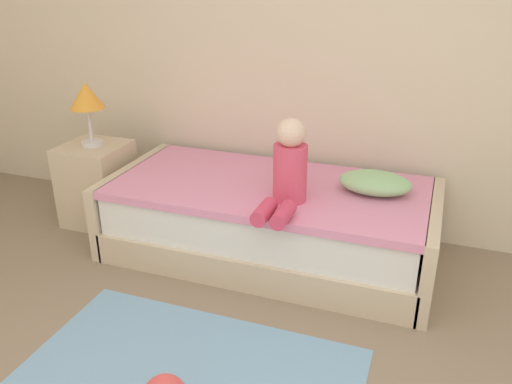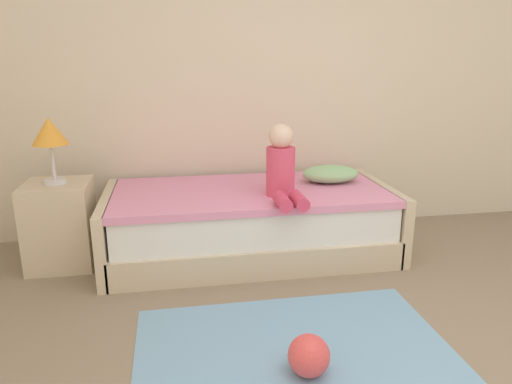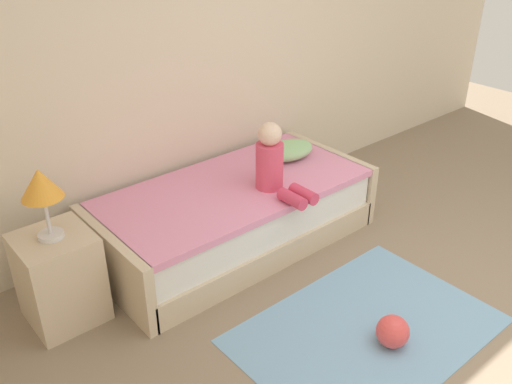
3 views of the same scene
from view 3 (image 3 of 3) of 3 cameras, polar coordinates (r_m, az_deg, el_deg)
name	(u,v)px [view 3 (image 3 of 3)]	position (r m, az deg, el deg)	size (l,w,h in m)	color
wall_rear	(241,30)	(4.53, -1.57, 16.35)	(7.20, 0.10, 2.90)	beige
bed	(235,215)	(4.20, -2.21, -2.41)	(2.11, 1.00, 0.50)	beige
nightstand	(60,278)	(3.67, -19.53, -8.34)	(0.44, 0.44, 0.60)	beige
table_lamp	(41,187)	(3.35, -21.26, 0.47)	(0.24, 0.24, 0.45)	silver
child_figure	(274,164)	(3.93, 1.87, 2.93)	(0.20, 0.51, 0.50)	#E04C6B
pillow	(289,150)	(4.50, 3.43, 4.33)	(0.44, 0.30, 0.13)	#99CC8C
toy_ball	(393,331)	(3.49, 13.89, -13.77)	(0.20, 0.20, 0.20)	#E54C4C
area_rug	(367,330)	(3.61, 11.32, -13.73)	(1.60, 1.10, 0.01)	#7AA8CC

